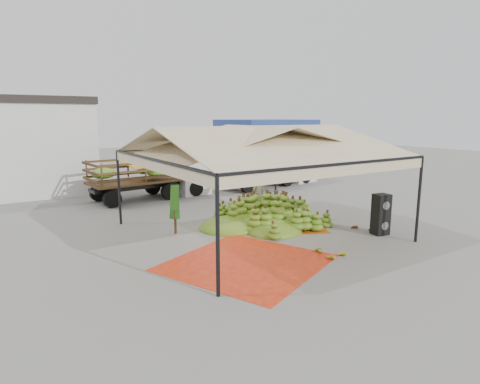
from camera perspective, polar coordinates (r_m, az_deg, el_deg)
ground at (r=15.35m, az=2.43°, el=-5.72°), size 90.00×90.00×0.00m
canopy_tent at (r=14.77m, az=2.53°, el=6.66°), size 8.10×8.10×4.00m
building_tan at (r=31.21m, az=3.64°, el=6.51°), size 6.30×5.30×4.10m
tarp_left at (r=12.26m, az=1.02°, el=-10.00°), size 5.61×5.50×0.01m
tarp_right at (r=17.03m, az=4.12°, el=-4.06°), size 5.52×5.60×0.01m
banana_heap at (r=16.30m, az=3.91°, el=-2.58°), size 6.56×5.84×1.20m
hand_yellow_a at (r=13.11m, az=14.25°, el=-8.52°), size 0.49×0.43×0.19m
hand_yellow_b at (r=12.72m, az=12.64°, el=-9.04°), size 0.45×0.37×0.20m
hand_red_a at (r=16.19m, az=18.05°, el=-5.00°), size 0.58×0.53×0.21m
hand_red_b at (r=16.34m, az=15.94°, el=-4.80°), size 0.46×0.41×0.18m
hand_green at (r=13.30m, az=10.77°, el=-8.02°), size 0.62×0.58×0.22m
hanging_bunches at (r=15.39m, az=5.31°, el=4.24°), size 3.24×0.24×0.20m
speaker_stack at (r=15.77m, az=19.40°, el=-3.02°), size 0.63×0.58×1.53m
banana_leaves at (r=15.51m, az=-9.41°, el=-5.69°), size 0.96×1.36×3.70m
vendor at (r=18.33m, az=2.67°, el=-0.26°), size 0.63×0.42×1.72m
truck_left at (r=22.07m, az=-11.93°, el=2.71°), size 6.60×2.78×2.21m
truck_right at (r=25.79m, az=4.53°, el=4.36°), size 7.41×3.52×2.44m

